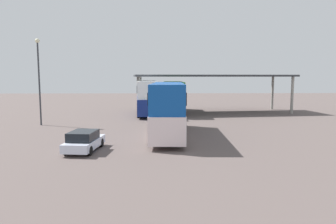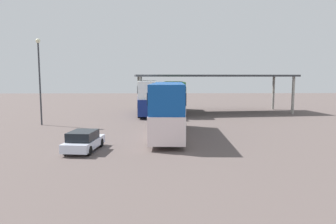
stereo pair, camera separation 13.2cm
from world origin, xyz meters
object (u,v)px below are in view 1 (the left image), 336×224
parked_hatchback (84,141)px  double_decker_near_canopy (146,96)px  lamppost_tall (39,72)px  double_decker_main (168,107)px  double_decker_mid_row (173,96)px

parked_hatchback → double_decker_near_canopy: double_decker_near_canopy is taller
lamppost_tall → double_decker_main: bearing=-25.6°
double_decker_main → double_decker_mid_row: size_ratio=1.00×
double_decker_main → parked_hatchback: size_ratio=2.82×
double_decker_near_canopy → double_decker_mid_row: (3.54, 1.41, -0.07)m
parked_hatchback → double_decker_near_canopy: size_ratio=0.36×
double_decker_near_canopy → lamppost_tall: bearing=126.3°
parked_hatchback → lamppost_tall: lamppost_tall is taller
parked_hatchback → double_decker_near_canopy: 20.39m
double_decker_near_canopy → lamppost_tall: size_ratio=1.27×
double_decker_main → double_decker_near_canopy: double_decker_main is taller
parked_hatchback → lamppost_tall: (-7.07, 11.22, 4.70)m
double_decker_main → double_decker_near_canopy: 15.14m
parked_hatchback → double_decker_mid_row: double_decker_mid_row is taller
parked_hatchback → double_decker_mid_row: bearing=-11.1°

